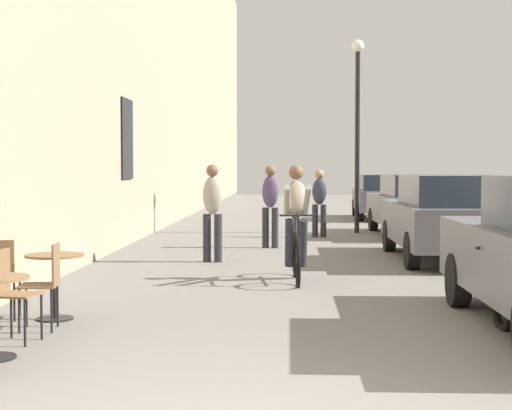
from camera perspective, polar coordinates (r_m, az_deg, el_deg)
cafe_chair_near_toward_wall at (r=8.02m, az=-17.12°, el=-5.71°), size 0.44×0.44×0.89m
cafe_table_mid at (r=9.07m, az=-14.17°, el=-4.68°), size 0.64×0.64×0.72m
cafe_chair_mid_toward_street at (r=9.18m, az=-17.78°, el=-4.66°), size 0.43×0.43×0.89m
cafe_chair_mid_toward_wall at (r=8.52m, az=-14.76°, el=-5.19°), size 0.42×0.42×0.89m
cyclist_on_bicycle at (r=11.80m, az=2.89°, el=-1.50°), size 0.52×1.76×1.74m
pedestrian_near at (r=14.10m, az=-3.12°, el=-0.14°), size 0.35×0.25×1.73m
pedestrian_mid at (r=16.56m, az=1.02°, el=0.25°), size 0.37×0.28×1.71m
pedestrian_far at (r=19.13m, az=4.54°, el=0.41°), size 0.36×0.26×1.62m
street_lamp at (r=20.56m, az=7.25°, el=6.68°), size 0.32×0.32×4.90m
parked_car_second at (r=14.70m, az=13.42°, el=-0.79°), size 1.85×4.33×1.54m
parked_car_third at (r=19.88m, az=11.23°, el=0.06°), size 1.90×4.26×1.50m
parked_car_fourth at (r=26.16m, az=8.96°, el=0.64°), size 1.77×4.07×1.44m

